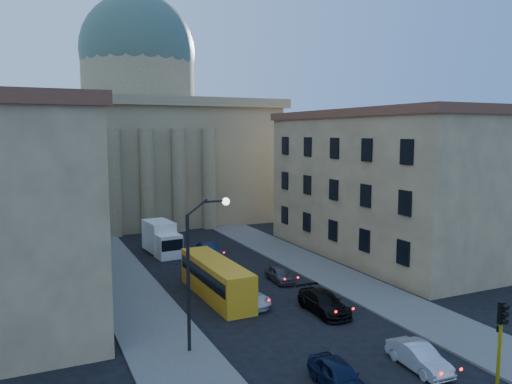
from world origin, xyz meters
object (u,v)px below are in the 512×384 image
traffic_light (500,336)px  car_right_near (419,357)px  city_bus (216,277)px  box_truck (162,239)px  street_lamp (197,261)px  car_left_near (338,376)px

traffic_light → car_right_near: traffic_light is taller
city_bus → box_truck: 15.15m
traffic_light → street_lamp: bearing=140.8°
city_bus → car_right_near: bearing=-70.8°
traffic_light → street_lamp: (-12.27, 10.00, 2.70)m
street_lamp → car_left_near: 9.67m
street_lamp → car_right_near: bearing=-35.1°
city_bus → traffic_light: bearing=-67.6°
car_left_near → car_right_near: size_ratio=1.03×
street_lamp → car_left_near: street_lamp is taller
car_right_near → box_truck: (-6.11, 30.68, 0.89)m
street_lamp → car_right_near: 13.02m
car_left_near → car_right_near: bearing=4.2°
traffic_light → box_truck: traffic_light is taller
street_lamp → car_right_near: street_lamp is taller
traffic_light → car_left_near: traffic_light is taller
traffic_light → car_right_near: size_ratio=1.06×
car_left_near → traffic_light: bearing=-17.8°
car_left_near → city_bus: size_ratio=0.42×
street_lamp → city_bus: (4.22, 8.54, -3.77)m
car_left_near → car_right_near: (5.10, 0.00, -0.04)m
car_left_near → box_truck: 30.71m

